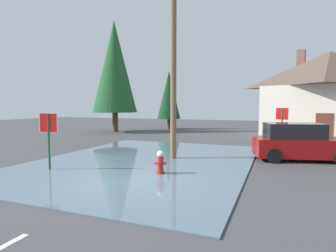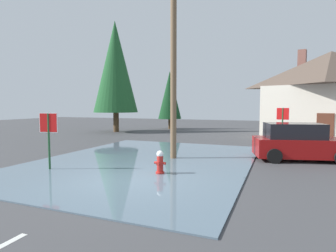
# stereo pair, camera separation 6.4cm
# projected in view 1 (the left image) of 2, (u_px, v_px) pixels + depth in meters

# --- Properties ---
(ground_plane) EXTENTS (80.00, 80.00, 0.10)m
(ground_plane) POSITION_uv_depth(u_px,v_px,m) (129.00, 183.00, 9.16)
(ground_plane) COLOR #424244
(flood_puddle) EXTENTS (9.07, 12.18, 0.04)m
(flood_puddle) POSITION_uv_depth(u_px,v_px,m) (145.00, 161.00, 12.44)
(flood_puddle) COLOR slate
(flood_puddle) RESTS_ON ground
(lane_stop_bar) EXTENTS (3.40, 0.55, 0.01)m
(lane_stop_bar) POSITION_uv_depth(u_px,v_px,m) (80.00, 197.00, 7.59)
(lane_stop_bar) COLOR silver
(lane_stop_bar) RESTS_ON ground
(stop_sign_near) EXTENTS (0.74, 0.17, 2.21)m
(stop_sign_near) POSITION_uv_depth(u_px,v_px,m) (49.00, 129.00, 10.60)
(stop_sign_near) COLOR #1E4C28
(stop_sign_near) RESTS_ON ground
(fire_hydrant) EXTENTS (0.44, 0.38, 0.87)m
(fire_hydrant) POSITION_uv_depth(u_px,v_px,m) (160.00, 163.00, 10.01)
(fire_hydrant) COLOR #AD231E
(fire_hydrant) RESTS_ON ground
(utility_pole) EXTENTS (1.60, 0.28, 8.90)m
(utility_pole) POSITION_uv_depth(u_px,v_px,m) (173.00, 59.00, 12.65)
(utility_pole) COLOR brown
(utility_pole) RESTS_ON ground
(stop_sign_far) EXTENTS (0.72, 0.19, 2.37)m
(stop_sign_far) POSITION_uv_depth(u_px,v_px,m) (282.00, 119.00, 16.47)
(stop_sign_far) COLOR #1E4C28
(stop_sign_far) RESTS_ON ground
(house) EXTENTS (10.22, 8.42, 6.95)m
(house) POSITION_uv_depth(u_px,v_px,m) (329.00, 94.00, 20.46)
(house) COLOR silver
(house) RESTS_ON ground
(parked_car) EXTENTS (4.34, 2.82, 1.69)m
(parked_car) POSITION_uv_depth(u_px,v_px,m) (298.00, 143.00, 12.70)
(parked_car) COLOR maroon
(parked_car) RESTS_ON ground
(pine_tree_tall_left) EXTENTS (4.14, 4.14, 10.35)m
(pine_tree_tall_left) POSITION_uv_depth(u_px,v_px,m) (115.00, 67.00, 25.93)
(pine_tree_tall_left) COLOR #4C3823
(pine_tree_tall_left) RESTS_ON ground
(pine_tree_mid_left) EXTENTS (2.44, 2.44, 6.11)m
(pine_tree_mid_left) POSITION_uv_depth(u_px,v_px,m) (169.00, 95.00, 29.29)
(pine_tree_mid_left) COLOR #4C3823
(pine_tree_mid_left) RESTS_ON ground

